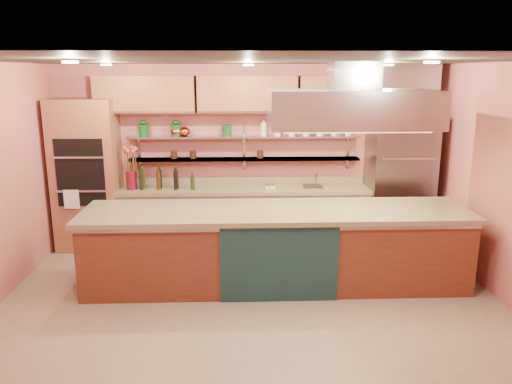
{
  "coord_description": "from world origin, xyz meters",
  "views": [
    {
      "loc": [
        -0.13,
        -5.35,
        2.69
      ],
      "look_at": [
        0.09,
        1.0,
        1.15
      ],
      "focal_mm": 35.0,
      "sensor_mm": 36.0,
      "label": 1
    }
  ],
  "objects_px": {
    "refrigerator": "(399,180)",
    "copper_kettle": "(184,131)",
    "island": "(276,247)",
    "flower_vase": "(132,180)",
    "kitchen_scale": "(270,185)",
    "green_canister": "(227,130)"
  },
  "relations": [
    {
      "from": "refrigerator",
      "to": "copper_kettle",
      "type": "bearing_deg",
      "value": 176.04
    },
    {
      "from": "island",
      "to": "flower_vase",
      "type": "relative_size",
      "value": 16.85
    },
    {
      "from": "refrigerator",
      "to": "flower_vase",
      "type": "xyz_separation_m",
      "value": [
        -4.13,
        0.01,
        0.02
      ]
    },
    {
      "from": "flower_vase",
      "to": "copper_kettle",
      "type": "relative_size",
      "value": 1.58
    },
    {
      "from": "flower_vase",
      "to": "kitchen_scale",
      "type": "height_order",
      "value": "flower_vase"
    },
    {
      "from": "island",
      "to": "copper_kettle",
      "type": "height_order",
      "value": "copper_kettle"
    },
    {
      "from": "copper_kettle",
      "to": "flower_vase",
      "type": "bearing_deg",
      "value": -164.75
    },
    {
      "from": "island",
      "to": "flower_vase",
      "type": "distance_m",
      "value": 2.63
    },
    {
      "from": "island",
      "to": "flower_vase",
      "type": "bearing_deg",
      "value": 144.92
    },
    {
      "from": "refrigerator",
      "to": "flower_vase",
      "type": "distance_m",
      "value": 4.13
    },
    {
      "from": "island",
      "to": "kitchen_scale",
      "type": "relative_size",
      "value": 30.8
    },
    {
      "from": "copper_kettle",
      "to": "green_canister",
      "type": "xyz_separation_m",
      "value": [
        0.66,
        0.0,
        0.01
      ]
    },
    {
      "from": "island",
      "to": "copper_kettle",
      "type": "xyz_separation_m",
      "value": [
        -1.3,
        1.69,
        1.29
      ]
    },
    {
      "from": "flower_vase",
      "to": "kitchen_scale",
      "type": "xyz_separation_m",
      "value": [
        2.12,
        0.0,
        -0.1
      ]
    },
    {
      "from": "green_canister",
      "to": "refrigerator",
      "type": "bearing_deg",
      "value": -4.93
    },
    {
      "from": "flower_vase",
      "to": "green_canister",
      "type": "relative_size",
      "value": 1.67
    },
    {
      "from": "flower_vase",
      "to": "kitchen_scale",
      "type": "relative_size",
      "value": 1.83
    },
    {
      "from": "island",
      "to": "kitchen_scale",
      "type": "xyz_separation_m",
      "value": [
        0.01,
        1.47,
        0.48
      ]
    },
    {
      "from": "copper_kettle",
      "to": "green_canister",
      "type": "bearing_deg",
      "value": 0.0
    },
    {
      "from": "island",
      "to": "green_canister",
      "type": "xyz_separation_m",
      "value": [
        -0.65,
        1.69,
        1.3
      ]
    },
    {
      "from": "copper_kettle",
      "to": "kitchen_scale",
      "type": "bearing_deg",
      "value": -9.48
    },
    {
      "from": "flower_vase",
      "to": "green_canister",
      "type": "xyz_separation_m",
      "value": [
        1.46,
        0.22,
        0.73
      ]
    }
  ]
}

